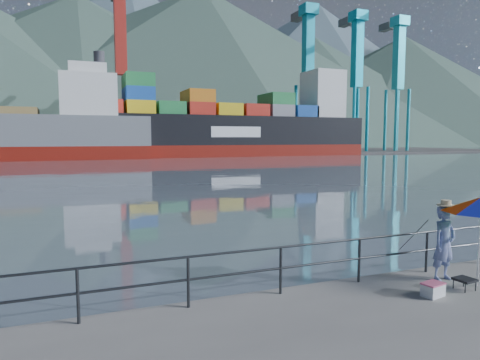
# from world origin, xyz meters

# --- Properties ---
(harbor_water) EXTENTS (500.00, 280.00, 0.00)m
(harbor_water) POSITION_xyz_m (0.00, 130.00, 0.00)
(harbor_water) COLOR slate
(harbor_water) RESTS_ON ground
(far_dock) EXTENTS (200.00, 40.00, 0.40)m
(far_dock) POSITION_xyz_m (10.00, 93.00, 0.00)
(far_dock) COLOR #514F4C
(far_dock) RESTS_ON ground
(guardrail) EXTENTS (22.00, 0.06, 1.03)m
(guardrail) POSITION_xyz_m (0.00, 1.70, 0.52)
(guardrail) COLOR #2D3033
(guardrail) RESTS_ON ground
(mountains) EXTENTS (600.00, 332.80, 80.00)m
(mountains) POSITION_xyz_m (38.82, 207.75, 35.55)
(mountains) COLOR #385147
(mountains) RESTS_ON ground
(port_cranes) EXTENTS (116.00, 28.00, 38.40)m
(port_cranes) POSITION_xyz_m (31.00, 84.00, 16.00)
(port_cranes) COLOR red
(port_cranes) RESTS_ON ground
(container_stacks) EXTENTS (58.00, 8.40, 7.80)m
(container_stacks) POSITION_xyz_m (34.70, 93.87, 3.18)
(container_stacks) COLOR #194CA5
(container_stacks) RESTS_ON ground
(fisherman) EXTENTS (0.66, 0.47, 1.72)m
(fisherman) POSITION_xyz_m (2.92, 1.12, 0.86)
(fisherman) COLOR #1C3396
(fisherman) RESTS_ON ground
(folding_stool) EXTENTS (0.42, 0.42, 0.25)m
(folding_stool) POSITION_xyz_m (2.82, 0.43, 0.13)
(folding_stool) COLOR black
(folding_stool) RESTS_ON ground
(cooler_bag) EXTENTS (0.49, 0.38, 0.26)m
(cooler_bag) POSITION_xyz_m (1.88, 0.39, 0.13)
(cooler_bag) COLOR silver
(cooler_bag) RESTS_ON ground
(fishing_rod) EXTENTS (0.57, 1.47, 1.10)m
(fishing_rod) POSITION_xyz_m (2.67, 1.83, 0.00)
(fishing_rod) COLOR black
(fishing_rod) RESTS_ON ground
(container_ship) EXTENTS (57.46, 9.58, 18.10)m
(container_ship) POSITION_xyz_m (25.86, 74.34, 5.85)
(container_ship) COLOR maroon
(container_ship) RESTS_ON ground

